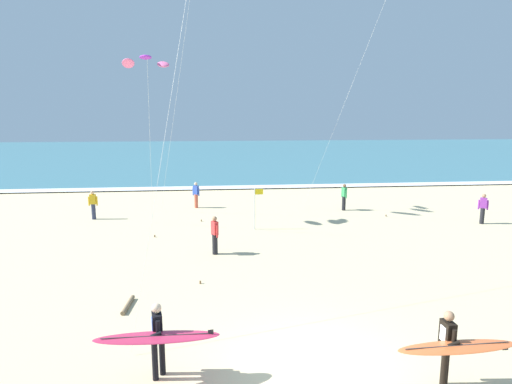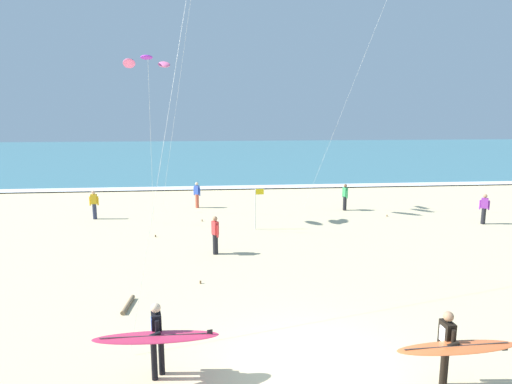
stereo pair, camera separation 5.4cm
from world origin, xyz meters
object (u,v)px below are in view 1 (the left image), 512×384
(kite_arc_violet_near, at_px, (146,62))
(bystander_purple_top, at_px, (483,209))
(bystander_red_top, at_px, (215,235))
(surfer_trailing, at_px, (158,336))
(bystander_yellow_top, at_px, (93,205))
(bystander_blue_top, at_px, (196,195))
(driftwood_log, at_px, (128,305))
(lifeguard_flag, at_px, (256,204))
(bystander_green_top, at_px, (344,197))
(surfer_lead, at_px, (452,346))

(kite_arc_violet_near, relative_size, bystander_purple_top, 5.36)
(bystander_red_top, bearing_deg, surfer_trailing, -98.44)
(kite_arc_violet_near, bearing_deg, bystander_purple_top, -6.49)
(bystander_yellow_top, xyz_separation_m, bystander_purple_top, (20.48, -3.12, 0.00))
(surfer_trailing, distance_m, kite_arc_violet_near, 15.87)
(bystander_blue_top, xyz_separation_m, bystander_red_top, (1.05, -9.08, 0.00))
(bystander_blue_top, distance_m, driftwood_log, 13.88)
(surfer_trailing, distance_m, driftwood_log, 4.17)
(driftwood_log, bearing_deg, bystander_blue_top, 83.45)
(lifeguard_flag, bearing_deg, bystander_purple_top, -0.63)
(bystander_purple_top, height_order, bystander_green_top, same)
(kite_arc_violet_near, bearing_deg, surfer_lead, -62.26)
(surfer_lead, relative_size, lifeguard_flag, 1.19)
(bystander_yellow_top, relative_size, bystander_green_top, 1.00)
(surfer_trailing, height_order, bystander_green_top, surfer_trailing)
(kite_arc_violet_near, distance_m, bystander_purple_top, 18.80)
(bystander_blue_top, bearing_deg, bystander_purple_top, -20.13)
(bystander_purple_top, distance_m, lifeguard_flag, 11.90)
(bystander_blue_top, xyz_separation_m, bystander_purple_top, (15.00, -5.50, 0.00))
(bystander_yellow_top, relative_size, bystander_red_top, 1.00)
(surfer_trailing, distance_m, bystander_yellow_top, 16.09)
(bystander_red_top, xyz_separation_m, driftwood_log, (-2.63, -4.69, -0.75))
(surfer_lead, xyz_separation_m, bystander_blue_top, (-5.73, 18.57, -0.24))
(kite_arc_violet_near, xyz_separation_m, lifeguard_flag, (5.28, -1.82, -6.93))
(kite_arc_violet_near, height_order, bystander_blue_top, kite_arc_violet_near)
(surfer_trailing, bearing_deg, surfer_lead, -9.40)
(bystander_yellow_top, xyz_separation_m, bystander_red_top, (6.52, -6.70, 0.00))
(lifeguard_flag, bearing_deg, bystander_yellow_top, 160.78)
(bystander_yellow_top, bearing_deg, bystander_purple_top, -8.67)
(bystander_blue_top, relative_size, lifeguard_flag, 0.76)
(bystander_green_top, bearing_deg, bystander_red_top, -135.96)
(driftwood_log, bearing_deg, bystander_green_top, 49.58)
(surfer_trailing, distance_m, bystander_blue_top, 17.59)
(kite_arc_violet_near, bearing_deg, driftwood_log, -86.70)
(bystander_blue_top, xyz_separation_m, driftwood_log, (-1.58, -13.77, -0.75))
(bystander_purple_top, bearing_deg, surfer_trailing, -141.54)
(bystander_purple_top, bearing_deg, bystander_yellow_top, 171.33)
(kite_arc_violet_near, relative_size, lifeguard_flag, 4.06)
(driftwood_log, bearing_deg, bystander_yellow_top, 108.85)
(kite_arc_violet_near, bearing_deg, bystander_green_top, 10.07)
(lifeguard_flag, height_order, driftwood_log, lifeguard_flag)
(bystander_purple_top, bearing_deg, surfer_lead, -125.36)
(bystander_green_top, bearing_deg, driftwood_log, -130.42)
(kite_arc_violet_near, bearing_deg, bystander_blue_top, 58.51)
(surfer_lead, distance_m, bystander_green_top, 17.24)
(lifeguard_flag, xyz_separation_m, driftwood_log, (-4.69, -8.40, -1.20))
(bystander_yellow_top, bearing_deg, driftwood_log, -71.15)
(surfer_lead, xyz_separation_m, kite_arc_violet_near, (-7.90, 15.02, 7.15))
(bystander_red_top, relative_size, driftwood_log, 1.38)
(surfer_trailing, xyz_separation_m, bystander_blue_top, (0.21, 17.58, -0.24))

